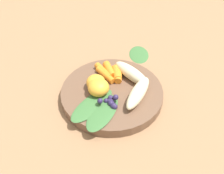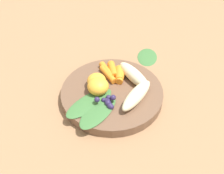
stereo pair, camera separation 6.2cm
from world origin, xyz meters
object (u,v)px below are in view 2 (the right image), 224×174
(banana_peeled_left, at_px, (134,75))
(banana_peeled_right, at_px, (137,95))
(bowl, at_px, (112,94))
(kale_leaf_stray, at_px, (147,56))
(orange_segment_near, at_px, (98,86))

(banana_peeled_left, height_order, banana_peeled_right, same)
(banana_peeled_left, bearing_deg, bowl, 91.16)
(banana_peeled_right, xyz_separation_m, kale_leaf_stray, (0.18, -0.09, -0.04))
(bowl, xyz_separation_m, orange_segment_near, (-0.00, 0.03, 0.03))
(banana_peeled_right, relative_size, orange_segment_near, 2.23)
(orange_segment_near, bearing_deg, bowl, -89.04)
(bowl, bearing_deg, kale_leaf_stray, -43.74)
(bowl, height_order, kale_leaf_stray, bowl)
(banana_peeled_right, bearing_deg, bowl, 93.45)
(banana_peeled_right, height_order, kale_leaf_stray, banana_peeled_right)
(bowl, distance_m, kale_leaf_stray, 0.19)
(banana_peeled_left, distance_m, kale_leaf_stray, 0.14)
(banana_peeled_right, distance_m, kale_leaf_stray, 0.21)
(bowl, bearing_deg, banana_peeled_left, -67.66)
(banana_peeled_left, bearing_deg, kale_leaf_stray, -53.77)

